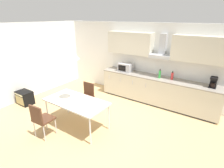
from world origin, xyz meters
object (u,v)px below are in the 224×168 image
(dining_table, at_px, (76,102))
(pendant_lamp, at_px, (72,54))
(bottle_red, at_px, (172,76))
(bottle_green, at_px, (160,74))
(chair_far_left, at_px, (87,94))
(microwave, at_px, (125,67))
(chair_near_left, at_px, (41,118))
(coffee_maker, at_px, (213,82))
(guitar_amp, at_px, (25,98))

(dining_table, bearing_deg, pendant_lamp, 90.00)
(dining_table, bearing_deg, bottle_red, 56.64)
(bottle_green, distance_m, chair_far_left, 2.32)
(bottle_green, relative_size, chair_far_left, 0.34)
(chair_far_left, xyz_separation_m, pendant_lamp, (0.37, -0.79, 1.38))
(microwave, bearing_deg, bottle_red, 1.68)
(bottle_green, bearing_deg, chair_near_left, -117.08)
(dining_table, bearing_deg, chair_near_left, -114.35)
(microwave, distance_m, coffee_maker, 2.71)
(microwave, distance_m, chair_near_left, 3.27)
(pendant_lamp, bearing_deg, chair_far_left, 114.75)
(dining_table, height_order, pendant_lamp, pendant_lamp)
(coffee_maker, distance_m, dining_table, 3.68)
(chair_far_left, distance_m, pendant_lamp, 1.63)
(bottle_red, height_order, pendant_lamp, pendant_lamp)
(bottle_red, distance_m, chair_near_left, 3.84)
(microwave, distance_m, bottle_red, 1.61)
(guitar_amp, bearing_deg, microwave, 46.77)
(bottle_red, bearing_deg, coffee_maker, -1.09)
(microwave, height_order, chair_near_left, microwave)
(bottle_red, relative_size, bottle_green, 0.89)
(bottle_green, distance_m, pendant_lamp, 2.83)
(chair_near_left, bearing_deg, bottle_green, 62.92)
(chair_near_left, relative_size, pendant_lamp, 2.72)
(chair_far_left, relative_size, chair_near_left, 1.00)
(dining_table, relative_size, chair_near_left, 1.86)
(bottle_red, distance_m, dining_table, 2.97)
(bottle_green, distance_m, dining_table, 2.71)
(chair_far_left, bearing_deg, microwave, 77.04)
(coffee_maker, distance_m, chair_far_left, 3.54)
(coffee_maker, height_order, guitar_amp, coffee_maker)
(coffee_maker, bearing_deg, pendant_lamp, -138.10)
(guitar_amp, bearing_deg, chair_near_left, -20.19)
(pendant_lamp, bearing_deg, microwave, 89.80)
(bottle_green, height_order, guitar_amp, bottle_green)
(chair_near_left, relative_size, guitar_amp, 1.67)
(microwave, distance_m, pendant_lamp, 2.57)
(chair_near_left, xyz_separation_m, pendant_lamp, (0.36, 0.79, 1.38))
(microwave, height_order, dining_table, microwave)
(microwave, xyz_separation_m, chair_far_left, (-0.37, -1.62, -0.51))
(coffee_maker, bearing_deg, bottle_red, 178.91)
(coffee_maker, relative_size, bottle_red, 1.15)
(bottle_green, relative_size, dining_table, 0.18)
(bottle_green, height_order, chair_far_left, bottle_green)
(chair_far_left, height_order, pendant_lamp, pendant_lamp)
(bottle_red, bearing_deg, chair_near_left, -121.31)
(bottle_green, bearing_deg, chair_far_left, -135.78)
(bottle_green, relative_size, chair_near_left, 0.34)
(chair_far_left, bearing_deg, pendant_lamp, -65.25)
(chair_near_left, bearing_deg, pendant_lamp, 65.65)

